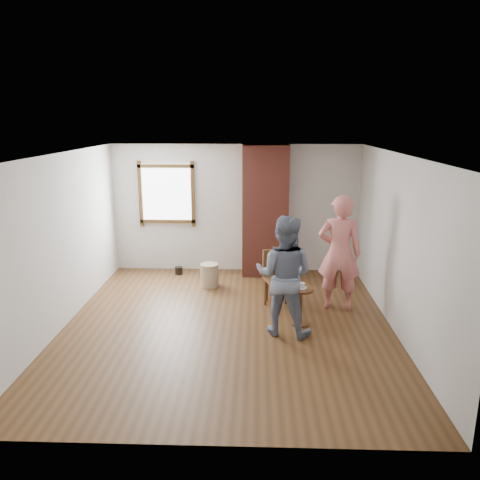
# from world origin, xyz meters

# --- Properties ---
(ground) EXTENTS (5.50, 5.50, 0.00)m
(ground) POSITION_xyz_m (0.00, 0.00, 0.00)
(ground) COLOR brown
(ground) RESTS_ON ground
(room_shell) EXTENTS (5.04, 5.52, 2.62)m
(room_shell) POSITION_xyz_m (-0.06, 0.61, 1.81)
(room_shell) COLOR silver
(room_shell) RESTS_ON ground
(brick_chimney) EXTENTS (0.90, 0.50, 2.60)m
(brick_chimney) POSITION_xyz_m (0.60, 2.50, 1.30)
(brick_chimney) COLOR brown
(brick_chimney) RESTS_ON ground
(stoneware_crock) EXTENTS (0.45, 0.45, 0.44)m
(stoneware_crock) POSITION_xyz_m (-0.45, 1.71, 0.22)
(stoneware_crock) COLOR tan
(stoneware_crock) RESTS_ON ground
(dark_pot) EXTENTS (0.16, 0.16, 0.15)m
(dark_pot) POSITION_xyz_m (-1.15, 2.40, 0.08)
(dark_pot) COLOR black
(dark_pot) RESTS_ON ground
(dining_chair_left) EXTENTS (0.58, 0.58, 0.97)m
(dining_chair_left) POSITION_xyz_m (0.80, 0.81, 0.54)
(dining_chair_left) COLOR brown
(dining_chair_left) RESTS_ON ground
(dining_chair_right) EXTENTS (0.53, 0.53, 0.89)m
(dining_chair_right) POSITION_xyz_m (0.86, 1.17, 0.50)
(dining_chair_right) COLOR brown
(dining_chair_right) RESTS_ON ground
(side_table) EXTENTS (0.40, 0.40, 0.60)m
(side_table) POSITION_xyz_m (1.11, 0.06, 0.40)
(side_table) COLOR brown
(side_table) RESTS_ON ground
(cake_plate) EXTENTS (0.18, 0.18, 0.01)m
(cake_plate) POSITION_xyz_m (1.11, 0.06, 0.60)
(cake_plate) COLOR white
(cake_plate) RESTS_ON side_table
(cake_slice) EXTENTS (0.08, 0.07, 0.06)m
(cake_slice) POSITION_xyz_m (1.12, 0.06, 0.64)
(cake_slice) COLOR silver
(cake_slice) RESTS_ON cake_plate
(man) EXTENTS (1.02, 0.89, 1.78)m
(man) POSITION_xyz_m (0.83, -0.21, 0.89)
(man) COLOR #151E3A
(man) RESTS_ON ground
(person_pink) EXTENTS (0.77, 0.57, 1.92)m
(person_pink) POSITION_xyz_m (1.78, 0.74, 0.96)
(person_pink) COLOR #D8726C
(person_pink) RESTS_ON ground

